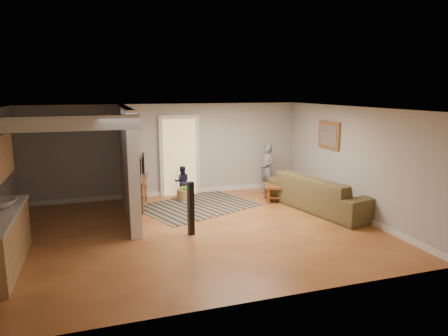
{
  "coord_description": "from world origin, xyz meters",
  "views": [
    {
      "loc": [
        -1.84,
        -7.67,
        2.87
      ],
      "look_at": [
        0.91,
        0.89,
        1.1
      ],
      "focal_mm": 32.0,
      "sensor_mm": 36.0,
      "label": 1
    }
  ],
  "objects": [
    {
      "name": "ground",
      "position": [
        0.0,
        0.0,
        0.0
      ],
      "size": [
        7.5,
        7.5,
        0.0
      ],
      "primitive_type": "plane",
      "color": "brown",
      "rests_on": "ground"
    },
    {
      "name": "room_shell",
      "position": [
        -1.07,
        0.43,
        1.46
      ],
      "size": [
        7.54,
        6.02,
        2.52
      ],
      "color": "#A8A7A1",
      "rests_on": "ground"
    },
    {
      "name": "area_rug",
      "position": [
        0.49,
        1.71,
        0.01
      ],
      "size": [
        3.24,
        2.84,
        0.01
      ],
      "primitive_type": "cube",
      "rotation": [
        0.0,
        0.0,
        0.39
      ],
      "color": "black",
      "rests_on": "ground"
    },
    {
      "name": "sofa",
      "position": [
        3.3,
        0.52,
        0.0
      ],
      "size": [
        1.74,
        3.05,
        0.84
      ],
      "primitive_type": "imported",
      "rotation": [
        0.0,
        0.0,
        1.8
      ],
      "color": "#403120",
      "rests_on": "ground"
    },
    {
      "name": "coffee_table",
      "position": [
        2.82,
        1.47,
        0.34
      ],
      "size": [
        1.25,
        0.93,
        0.66
      ],
      "rotation": [
        0.0,
        0.0,
        -0.28
      ],
      "color": "brown",
      "rests_on": "ground"
    },
    {
      "name": "tv_console",
      "position": [
        -0.94,
        2.0,
        0.69
      ],
      "size": [
        0.67,
        1.26,
        1.03
      ],
      "rotation": [
        0.0,
        0.0,
        -0.2
      ],
      "color": "brown",
      "rests_on": "ground"
    },
    {
      "name": "speaker_left",
      "position": [
        -0.13,
        -0.2,
        0.55
      ],
      "size": [
        0.13,
        0.13,
        1.09
      ],
      "primitive_type": "cube",
      "rotation": [
        0.0,
        0.0,
        0.23
      ],
      "color": "black",
      "rests_on": "ground"
    },
    {
      "name": "speaker_right",
      "position": [
        -1.0,
        1.4,
        0.56
      ],
      "size": [
        0.15,
        0.15,
        1.13
      ],
      "primitive_type": "cube",
      "rotation": [
        0.0,
        0.0,
        0.38
      ],
      "color": "black",
      "rests_on": "ground"
    },
    {
      "name": "toy_basket",
      "position": [
        0.31,
        2.37,
        0.16
      ],
      "size": [
        0.44,
        0.44,
        0.39
      ],
      "color": "olive",
      "rests_on": "ground"
    },
    {
      "name": "child",
      "position": [
        2.63,
        2.32,
        0.0
      ],
      "size": [
        0.41,
        0.56,
        1.41
      ],
      "primitive_type": "imported",
      "rotation": [
        0.0,
        0.0,
        -1.42
      ],
      "color": "slate",
      "rests_on": "ground"
    },
    {
      "name": "toddler",
      "position": [
        0.3,
        2.7,
        0.0
      ],
      "size": [
        0.45,
        0.37,
        0.85
      ],
      "primitive_type": "imported",
      "rotation": [
        0.0,
        0.0,
        3.01
      ],
      "color": "#1C1B39",
      "rests_on": "ground"
    }
  ]
}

